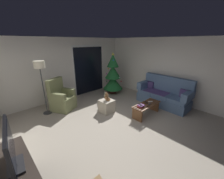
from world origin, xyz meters
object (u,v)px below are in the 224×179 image
object	(u,v)px
coffee_table	(146,108)
floor_lamp	(40,70)
remote_graphite	(149,104)
armchair	(62,99)
ottoman	(107,106)
teddy_bear_chestnut	(107,97)
book_stack	(141,106)
cell_phone	(141,105)
television	(11,148)
couch	(164,95)
remote_black	(146,102)
remote_white	(150,101)
teddy_bear_cream_by_tree	(105,95)
christmas_tree	(113,76)

from	to	relation	value
coffee_table	floor_lamp	size ratio (longest dim) A/B	0.62
remote_graphite	armchair	bearing A→B (deg)	-150.95
ottoman	teddy_bear_chestnut	size ratio (longest dim) A/B	1.54
book_stack	cell_phone	xyz separation A→B (m)	(-0.01, 0.00, 0.04)
coffee_table	book_stack	size ratio (longest dim) A/B	4.67
coffee_table	television	size ratio (longest dim) A/B	1.31
couch	television	bearing A→B (deg)	-176.34
remote_graphite	ottoman	world-z (taller)	ottoman
remote_graphite	ottoman	xyz separation A→B (m)	(-0.84, 1.16, -0.20)
remote_graphite	book_stack	size ratio (longest dim) A/B	0.66
ottoman	remote_black	bearing A→B (deg)	-49.10
television	ottoman	size ratio (longest dim) A/B	1.91
remote_black	cell_phone	xyz separation A→B (m)	(-0.39, -0.05, 0.06)
remote_black	remote_white	xyz separation A→B (m)	(0.16, -0.06, 0.00)
remote_black	television	bearing A→B (deg)	33.61
cell_phone	armchair	world-z (taller)	armchair
armchair	remote_black	bearing A→B (deg)	-49.80
couch	coffee_table	distance (m)	1.20
teddy_bear_chestnut	teddy_bear_cream_by_tree	bearing A→B (deg)	51.86
book_stack	couch	bearing A→B (deg)	0.31
television	couch	bearing A→B (deg)	3.66
teddy_bear_chestnut	floor_lamp	bearing A→B (deg)	139.77
armchair	teddy_bear_chestnut	size ratio (longest dim) A/B	3.96
cell_phone	teddy_bear_cream_by_tree	xyz separation A→B (m)	(0.31, 2.05, -0.35)
floor_lamp	cell_phone	bearing A→B (deg)	-49.41
remote_white	television	xyz separation A→B (m)	(-3.85, -0.30, 0.65)
teddy_bear_chestnut	teddy_bear_cream_by_tree	size ratio (longest dim) A/B	1.00
book_stack	armchair	bearing A→B (deg)	123.27
remote_graphite	remote_black	distance (m)	0.15
coffee_table	cell_phone	distance (m)	0.38
cell_phone	ottoman	distance (m)	1.20
remote_graphite	remote_white	xyz separation A→B (m)	(0.19, 0.08, 0.00)
remote_white	cell_phone	bearing A→B (deg)	129.86
remote_black	remote_graphite	bearing A→B (deg)	106.07
coffee_table	teddy_bear_chestnut	size ratio (longest dim) A/B	3.86
teddy_bear_cream_by_tree	teddy_bear_chestnut	bearing A→B (deg)	-128.14
book_stack	teddy_bear_chestnut	distance (m)	1.17
couch	coffee_table	world-z (taller)	couch
remote_white	armchair	size ratio (longest dim) A/B	0.14
remote_white	teddy_bear_chestnut	distance (m)	1.48
remote_white	television	bearing A→B (deg)	134.95
teddy_bear_cream_by_tree	cell_phone	bearing A→B (deg)	-98.49
couch	remote_graphite	xyz separation A→B (m)	(-1.15, -0.09, 0.01)
cell_phone	teddy_bear_cream_by_tree	world-z (taller)	cell_phone
couch	book_stack	bearing A→B (deg)	-179.69
armchair	teddy_bear_cream_by_tree	distance (m)	1.87
coffee_table	television	bearing A→B (deg)	-175.43
cell_phone	couch	bearing A→B (deg)	26.93
couch	christmas_tree	bearing A→B (deg)	103.77
teddy_bear_cream_by_tree	remote_black	bearing A→B (deg)	-87.46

